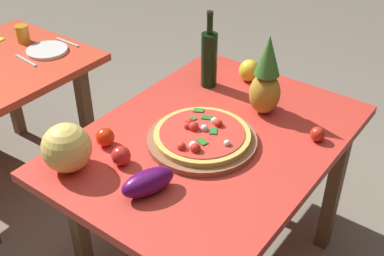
{
  "coord_description": "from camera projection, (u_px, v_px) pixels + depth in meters",
  "views": [
    {
      "loc": [
        -1.34,
        -0.9,
        1.9
      ],
      "look_at": [
        -0.06,
        0.06,
        0.78
      ],
      "focal_mm": 45.6,
      "sensor_mm": 36.0,
      "label": 1
    }
  ],
  "objects": [
    {
      "name": "pineapple_left",
      "position": [
        266.0,
        80.0,
        2.05
      ],
      "size": [
        0.13,
        0.13,
        0.36
      ],
      "color": "#BA8A2D",
      "rests_on": "display_table"
    },
    {
      "name": "melon",
      "position": [
        67.0,
        148.0,
        1.77
      ],
      "size": [
        0.18,
        0.18,
        0.18
      ],
      "primitive_type": "sphere",
      "color": "#F0CD63",
      "rests_on": "display_table"
    },
    {
      "name": "wine_bottle",
      "position": [
        209.0,
        58.0,
        2.26
      ],
      "size": [
        0.08,
        0.08,
        0.37
      ],
      "color": "black",
      "rests_on": "display_table"
    },
    {
      "name": "tomato_beside_pepper",
      "position": [
        105.0,
        137.0,
        1.92
      ],
      "size": [
        0.08,
        0.08,
        0.08
      ],
      "primitive_type": "sphere",
      "color": "red",
      "rests_on": "display_table"
    },
    {
      "name": "knife_utensil",
      "position": [
        67.0,
        42.0,
        2.72
      ],
      "size": [
        0.02,
        0.18,
        0.01
      ],
      "primitive_type": "cube",
      "rotation": [
        0.0,
        0.0,
        -0.01
      ],
      "color": "silver",
      "rests_on": "background_table"
    },
    {
      "name": "bell_pepper",
      "position": [
        249.0,
        71.0,
        2.35
      ],
      "size": [
        0.1,
        0.1,
        0.11
      ],
      "primitive_type": "ellipsoid",
      "color": "yellow",
      "rests_on": "display_table"
    },
    {
      "name": "fork_utensil",
      "position": [
        26.0,
        60.0,
        2.54
      ],
      "size": [
        0.03,
        0.18,
        0.01
      ],
      "primitive_type": "cube",
      "rotation": [
        0.0,
        0.0,
        -0.1
      ],
      "color": "silver",
      "rests_on": "background_table"
    },
    {
      "name": "tomato_by_bottle",
      "position": [
        121.0,
        156.0,
        1.82
      ],
      "size": [
        0.07,
        0.07,
        0.07
      ],
      "primitive_type": "sphere",
      "color": "red",
      "rests_on": "display_table"
    },
    {
      "name": "tomato_near_board",
      "position": [
        318.0,
        134.0,
        1.95
      ],
      "size": [
        0.06,
        0.06,
        0.06
      ],
      "primitive_type": "sphere",
      "color": "red",
      "rests_on": "display_table"
    },
    {
      "name": "display_table",
      "position": [
        211.0,
        153.0,
        2.04
      ],
      "size": [
        1.27,
        0.93,
        0.73
      ],
      "color": "brown",
      "rests_on": "ground_plane"
    },
    {
      "name": "drinking_glass_juice",
      "position": [
        23.0,
        34.0,
        2.71
      ],
      "size": [
        0.07,
        0.07,
        0.1
      ],
      "primitive_type": "cylinder",
      "color": "gold",
      "rests_on": "background_table"
    },
    {
      "name": "pizza_board",
      "position": [
        202.0,
        140.0,
        1.95
      ],
      "size": [
        0.44,
        0.44,
        0.02
      ],
      "primitive_type": "cylinder",
      "color": "#91593D",
      "rests_on": "display_table"
    },
    {
      "name": "eggplant",
      "position": [
        148.0,
        182.0,
        1.69
      ],
      "size": [
        0.22,
        0.15,
        0.09
      ],
      "primitive_type": "ellipsoid",
      "rotation": [
        0.0,
        0.0,
        2.79
      ],
      "color": "#530E57",
      "rests_on": "display_table"
    },
    {
      "name": "dinner_plate",
      "position": [
        47.0,
        50.0,
        2.63
      ],
      "size": [
        0.22,
        0.22,
        0.02
      ],
      "primitive_type": "cylinder",
      "color": "white",
      "rests_on": "background_table"
    },
    {
      "name": "pizza",
      "position": [
        202.0,
        134.0,
        1.93
      ],
      "size": [
        0.39,
        0.39,
        0.06
      ],
      "color": "#D6B954",
      "rests_on": "pizza_board"
    }
  ]
}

